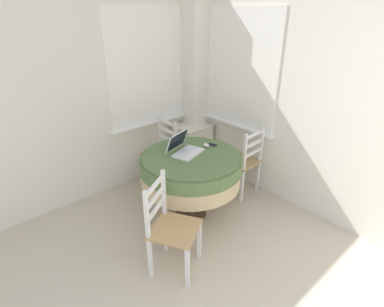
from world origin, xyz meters
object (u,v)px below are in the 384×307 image
object	(u,v)px
round_dining_table	(191,168)
cell_phone	(212,145)
computer_mouse	(206,145)
laptop	(184,148)
dining_chair_near_back_window	(161,154)
corner_cabinet	(193,146)
dining_chair_near_right_window	(243,162)
dining_chair_camera_near	(170,228)

from	to	relation	value
round_dining_table	cell_phone	distance (m)	0.39
computer_mouse	laptop	bearing A→B (deg)	169.38
dining_chair_near_back_window	computer_mouse	bearing A→B (deg)	-81.34
round_dining_table	corner_cabinet	xyz separation A→B (m)	(0.80, 0.88, -0.28)
dining_chair_near_right_window	dining_chair_camera_near	distance (m)	1.50
dining_chair_near_right_window	dining_chair_camera_near	xyz separation A→B (m)	(-1.45, -0.39, 0.00)
dining_chair_near_back_window	corner_cabinet	distance (m)	0.65
cell_phone	dining_chair_near_back_window	bearing A→B (deg)	104.74
dining_chair_near_right_window	dining_chair_camera_near	bearing A→B (deg)	-164.84
computer_mouse	dining_chair_camera_near	size ratio (longest dim) A/B	0.09
laptop	corner_cabinet	size ratio (longest dim) A/B	0.62
cell_phone	dining_chair_camera_near	world-z (taller)	dining_chair_camera_near
round_dining_table	corner_cabinet	size ratio (longest dim) A/B	1.67
computer_mouse	dining_chair_camera_near	world-z (taller)	dining_chair_camera_near
dining_chair_near_back_window	dining_chair_near_right_window	world-z (taller)	same
round_dining_table	corner_cabinet	distance (m)	1.22
dining_chair_camera_near	cell_phone	bearing A→B (deg)	26.92
computer_mouse	dining_chair_near_right_window	bearing A→B (deg)	-13.65
computer_mouse	dining_chair_camera_near	bearing A→B (deg)	-150.53
laptop	dining_chair_near_right_window	size ratio (longest dim) A/B	0.45
laptop	computer_mouse	xyz separation A→B (m)	(0.28, -0.05, -0.03)
round_dining_table	computer_mouse	world-z (taller)	computer_mouse
round_dining_table	dining_chair_near_right_window	size ratio (longest dim) A/B	1.22
cell_phone	dining_chair_near_back_window	distance (m)	0.84
round_dining_table	laptop	size ratio (longest dim) A/B	2.70
dining_chair_near_right_window	corner_cabinet	world-z (taller)	dining_chair_near_right_window
laptop	dining_chair_near_right_window	distance (m)	0.90
dining_chair_camera_near	corner_cabinet	distance (m)	1.98
round_dining_table	dining_chair_near_right_window	bearing A→B (deg)	-5.42
dining_chair_near_back_window	corner_cabinet	xyz separation A→B (m)	(0.64, 0.09, -0.11)
dining_chair_near_back_window	dining_chair_camera_near	bearing A→B (deg)	-122.66
round_dining_table	dining_chair_near_back_window	size ratio (longest dim) A/B	1.22
cell_phone	computer_mouse	bearing A→B (deg)	173.38
dining_chair_near_back_window	cell_phone	bearing A→B (deg)	-75.26
round_dining_table	dining_chair_near_back_window	distance (m)	0.82
dining_chair_near_right_window	corner_cabinet	distance (m)	0.96
laptop	dining_chair_near_right_window	bearing A→B (deg)	-12.61
computer_mouse	cell_phone	bearing A→B (deg)	-6.62
round_dining_table	laptop	distance (m)	0.22
round_dining_table	laptop	world-z (taller)	laptop
cell_phone	dining_chair_near_right_window	bearing A→B (deg)	-14.96
corner_cabinet	round_dining_table	bearing A→B (deg)	-132.32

